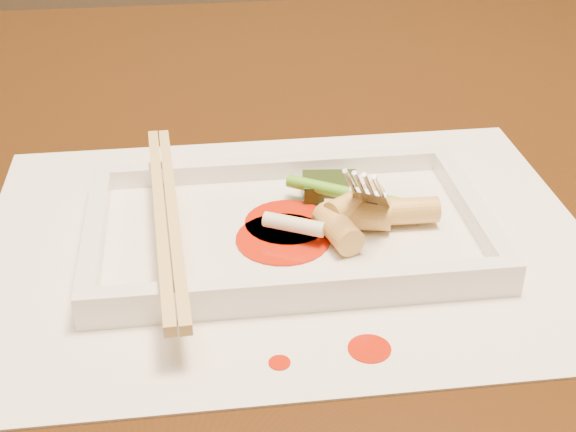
{
  "coord_description": "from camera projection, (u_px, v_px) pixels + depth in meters",
  "views": [
    {
      "loc": [
        -0.02,
        -0.54,
        1.04
      ],
      "look_at": [
        0.04,
        -0.1,
        0.77
      ],
      "focal_mm": 50.0,
      "sensor_mm": 36.0,
      "label": 1
    }
  ],
  "objects": [
    {
      "name": "table",
      "position": [
        228.0,
        282.0,
        0.66
      ],
      "size": [
        1.4,
        0.9,
        0.75
      ],
      "color": "black",
      "rests_on": "ground"
    },
    {
      "name": "placemat",
      "position": [
        288.0,
        240.0,
        0.53
      ],
      "size": [
        0.4,
        0.3,
        0.0
      ],
      "primitive_type": "cube",
      "color": "white",
      "rests_on": "table"
    },
    {
      "name": "sauce_splatter_a",
      "position": [
        369.0,
        349.0,
        0.44
      ],
      "size": [
        0.02,
        0.02,
        0.0
      ],
      "primitive_type": "cylinder",
      "color": "red",
      "rests_on": "placemat"
    },
    {
      "name": "sauce_splatter_b",
      "position": [
        279.0,
        363.0,
        0.43
      ],
      "size": [
        0.01,
        0.01,
        0.0
      ],
      "primitive_type": "cylinder",
      "color": "red",
      "rests_on": "placemat"
    },
    {
      "name": "plate_base",
      "position": [
        288.0,
        234.0,
        0.53
      ],
      "size": [
        0.26,
        0.16,
        0.01
      ],
      "primitive_type": "cube",
      "color": "white",
      "rests_on": "placemat"
    },
    {
      "name": "plate_rim_far",
      "position": [
        275.0,
        167.0,
        0.59
      ],
      "size": [
        0.26,
        0.01,
        0.01
      ],
      "primitive_type": "cube",
      "color": "white",
      "rests_on": "plate_base"
    },
    {
      "name": "plate_rim_near",
      "position": [
        304.0,
        287.0,
        0.46
      ],
      "size": [
        0.26,
        0.01,
        0.01
      ],
      "primitive_type": "cube",
      "color": "white",
      "rests_on": "plate_base"
    },
    {
      "name": "plate_rim_left",
      "position": [
        95.0,
        233.0,
        0.51
      ],
      "size": [
        0.01,
        0.14,
        0.01
      ],
      "primitive_type": "cube",
      "color": "white",
      "rests_on": "plate_base"
    },
    {
      "name": "plate_rim_right",
      "position": [
        471.0,
        208.0,
        0.54
      ],
      "size": [
        0.01,
        0.14,
        0.01
      ],
      "primitive_type": "cube",
      "color": "white",
      "rests_on": "plate_base"
    },
    {
      "name": "veg_piece",
      "position": [
        330.0,
        186.0,
        0.56
      ],
      "size": [
        0.04,
        0.03,
        0.01
      ],
      "primitive_type": "cube",
      "rotation": [
        0.0,
        0.0,
        -0.1
      ],
      "color": "black",
      "rests_on": "plate_base"
    },
    {
      "name": "scallion_white",
      "position": [
        294.0,
        224.0,
        0.51
      ],
      "size": [
        0.04,
        0.03,
        0.01
      ],
      "primitive_type": "cylinder",
      "rotation": [
        1.57,
        0.0,
        1.1
      ],
      "color": "#EAEACC",
      "rests_on": "plate_base"
    },
    {
      "name": "scallion_green",
      "position": [
        346.0,
        193.0,
        0.54
      ],
      "size": [
        0.08,
        0.05,
        0.01
      ],
      "primitive_type": "cylinder",
      "rotation": [
        1.57,
        0.0,
        1.03
      ],
      "color": "#409618",
      "rests_on": "plate_base"
    },
    {
      "name": "chopstick_a",
      "position": [
        160.0,
        214.0,
        0.51
      ],
      "size": [
        0.02,
        0.24,
        0.01
      ],
      "primitive_type": "cube",
      "rotation": [
        0.0,
        0.0,
        0.05
      ],
      "color": "tan",
      "rests_on": "plate_rim_near"
    },
    {
      "name": "chopstick_b",
      "position": [
        173.0,
        214.0,
        0.51
      ],
      "size": [
        0.02,
        0.24,
        0.01
      ],
      "primitive_type": "cube",
      "rotation": [
        0.0,
        0.0,
        0.05
      ],
      "color": "tan",
      "rests_on": "plate_rim_near"
    },
    {
      "name": "fork",
      "position": [
        393.0,
        109.0,
        0.51
      ],
      "size": [
        0.09,
        0.1,
        0.14
      ],
      "primitive_type": null,
      "color": "silver",
      "rests_on": "plate_base"
    },
    {
      "name": "sauce_blob_0",
      "position": [
        288.0,
        222.0,
        0.53
      ],
      "size": [
        0.06,
        0.06,
        0.0
      ],
      "primitive_type": "cylinder",
      "color": "red",
      "rests_on": "plate_base"
    },
    {
      "name": "sauce_blob_1",
      "position": [
        283.0,
        239.0,
        0.52
      ],
      "size": [
        0.06,
        0.06,
        0.0
      ],
      "primitive_type": "cylinder",
      "color": "red",
      "rests_on": "plate_base"
    },
    {
      "name": "rice_cake_0",
      "position": [
        407.0,
        211.0,
        0.53
      ],
      "size": [
        0.04,
        0.02,
        0.02
      ],
      "primitive_type": "cylinder",
      "rotation": [
        1.57,
        0.0,
        1.55
      ],
      "color": "#DFC068",
      "rests_on": "plate_base"
    },
    {
      "name": "rice_cake_1",
      "position": [
        338.0,
        228.0,
        0.51
      ],
      "size": [
        0.03,
        0.04,
        0.02
      ],
      "primitive_type": "cylinder",
      "rotation": [
        1.57,
        0.0,
        0.27
      ],
      "color": "#DFC068",
      "rests_on": "plate_base"
    },
    {
      "name": "rice_cake_2",
      "position": [
        354.0,
        203.0,
        0.52
      ],
      "size": [
        0.04,
        0.04,
        0.02
      ],
      "primitive_type": "cylinder",
      "rotation": [
        1.57,
        0.0,
        2.18
      ],
      "color": "#DFC068",
      "rests_on": "plate_base"
    },
    {
      "name": "rice_cake_3",
      "position": [
        357.0,
        215.0,
        0.52
      ],
      "size": [
        0.05,
        0.03,
        0.02
      ],
      "primitive_type": "cylinder",
      "rotation": [
        1.57,
        0.0,
        1.37
      ],
      "color": "#DFC068",
      "rests_on": "plate_base"
    }
  ]
}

